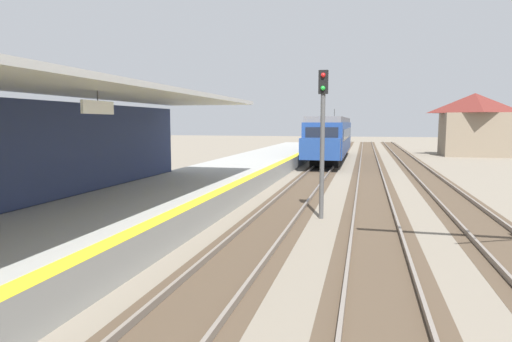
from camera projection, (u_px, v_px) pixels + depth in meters
The scene contains 7 objects.
station_platform at pixel (164, 200), 16.52m from camera, with size 5.00×80.00×0.91m.
track_pair_nearest_platform at pixel (295, 198), 19.35m from camera, with size 2.34×120.00×0.16m.
track_pair_middle at pixel (373, 201), 18.52m from camera, with size 2.34×120.00×0.16m.
track_pair_far_side at pixel (459, 205), 17.69m from camera, with size 2.34×120.00×0.16m.
approaching_train at pixel (331, 136), 39.03m from camera, with size 2.93×19.60×4.76m.
rail_signal_post at pixel (323, 129), 15.06m from camera, with size 0.32×0.34×5.20m.
distant_trackside_house at pixel (474, 123), 44.18m from camera, with size 6.60×5.28×6.40m.
Camera 1 is at (4.89, 1.07, 3.41)m, focal length 30.29 mm.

